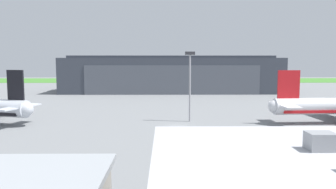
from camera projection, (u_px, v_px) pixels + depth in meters
ground_plane at (177, 126)px, 76.02m from camera, size 440.00×440.00×0.00m
grass_field_strip at (168, 80)px, 250.92m from camera, size 440.00×56.00×0.08m
maintenance_hangar at (171, 74)px, 164.92m from camera, size 100.68×40.32×17.28m
apron_light_mast at (190, 80)px, 81.04m from camera, size 2.40×0.50×17.09m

